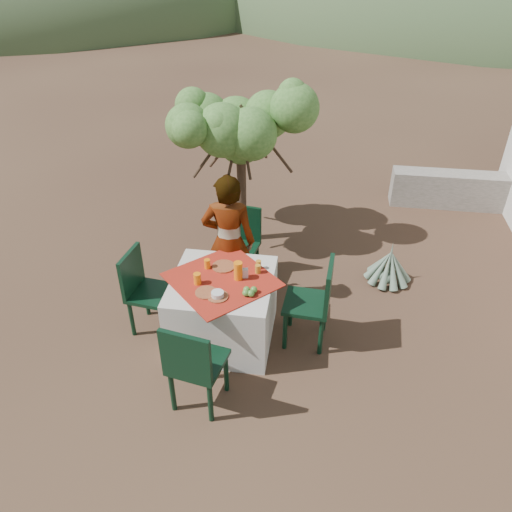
{
  "coord_description": "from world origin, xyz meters",
  "views": [
    {
      "loc": [
        1.23,
        -3.98,
        3.76
      ],
      "look_at": [
        0.59,
        0.35,
        0.8
      ],
      "focal_mm": 35.0,
      "sensor_mm": 36.0,
      "label": 1
    }
  ],
  "objects": [
    {
      "name": "plate_far",
      "position": [
        0.28,
        0.16,
        0.77
      ],
      "size": [
        0.24,
        0.24,
        0.01
      ],
      "primitive_type": "cylinder",
      "color": "brown",
      "rests_on": "table"
    },
    {
      "name": "glass_near",
      "position": [
        0.08,
        -0.16,
        0.82
      ],
      "size": [
        0.07,
        0.07,
        0.12
      ],
      "primitive_type": "cylinder",
      "color": "orange",
      "rests_on": "table"
    },
    {
      "name": "fruit_cluster",
      "position": [
        0.61,
        -0.25,
        0.8
      ],
      "size": [
        0.14,
        0.13,
        0.07
      ],
      "color": "#4C8530",
      "rests_on": "table"
    },
    {
      "name": "chair_far",
      "position": [
        0.3,
        1.06,
        0.52
      ],
      "size": [
        0.5,
        0.5,
        0.94
      ],
      "rotation": [
        0.0,
        0.0,
        -0.16
      ],
      "color": "black",
      "rests_on": "ground"
    },
    {
      "name": "jar_right",
      "position": [
        0.64,
        0.2,
        0.81
      ],
      "size": [
        0.06,
        0.06,
        0.09
      ],
      "primitive_type": "cylinder",
      "color": "orange",
      "rests_on": "table"
    },
    {
      "name": "shrub_tree",
      "position": [
        0.22,
        1.99,
        1.53
      ],
      "size": [
        1.65,
        1.62,
        1.94
      ],
      "color": "#443222",
      "rests_on": "ground"
    },
    {
      "name": "chair_near",
      "position": [
        0.24,
        -1.02,
        0.55
      ],
      "size": [
        0.54,
        0.54,
        0.99
      ],
      "rotation": [
        0.0,
        0.0,
        2.96
      ],
      "color": "black",
      "rests_on": "ground"
    },
    {
      "name": "glass_far",
      "position": [
        0.12,
        0.12,
        0.81
      ],
      "size": [
        0.06,
        0.06,
        0.1
      ],
      "primitive_type": "cylinder",
      "color": "orange",
      "rests_on": "table"
    },
    {
      "name": "agave",
      "position": [
        2.12,
        1.24,
        0.21
      ],
      "size": [
        0.58,
        0.56,
        0.61
      ],
      "rotation": [
        0.0,
        0.0,
        -0.02
      ],
      "color": "slate",
      "rests_on": "ground"
    },
    {
      "name": "table",
      "position": [
        0.3,
        -0.05,
        0.38
      ],
      "size": [
        1.3,
        1.3,
        0.76
      ],
      "color": "beige",
      "rests_on": "ground"
    },
    {
      "name": "jar_left",
      "position": [
        0.64,
        0.11,
        0.81
      ],
      "size": [
        0.06,
        0.06,
        0.09
      ],
      "primitive_type": "cylinder",
      "color": "orange",
      "rests_on": "table"
    },
    {
      "name": "person",
      "position": [
        0.25,
        0.57,
        0.81
      ],
      "size": [
        0.62,
        0.43,
        1.62
      ],
      "primitive_type": "imported",
      "rotation": [
        0.0,
        0.0,
        3.21
      ],
      "color": "#8C6651",
      "rests_on": "ground"
    },
    {
      "name": "stone_wall",
      "position": [
        3.6,
        3.4,
        0.28
      ],
      "size": [
        2.6,
        0.35,
        0.55
      ],
      "primitive_type": "cube",
      "color": "gray",
      "rests_on": "ground"
    },
    {
      "name": "chair_right",
      "position": [
        1.25,
        0.02,
        0.55
      ],
      "size": [
        0.49,
        0.49,
        0.99
      ],
      "rotation": [
        0.0,
        0.0,
        4.64
      ],
      "color": "black",
      "rests_on": "ground"
    },
    {
      "name": "chair_left",
      "position": [
        -0.56,
        -0.01,
        0.53
      ],
      "size": [
        0.49,
        0.49,
        0.95
      ],
      "rotation": [
        0.0,
        0.0,
        1.45
      ],
      "color": "black",
      "rests_on": "ground"
    },
    {
      "name": "white_bowl",
      "position": [
        0.32,
        -0.33,
        0.8
      ],
      "size": [
        0.12,
        0.12,
        0.05
      ],
      "primitive_type": "cylinder",
      "color": "silver",
      "rests_on": "bowl_plate"
    },
    {
      "name": "juice_pitcher",
      "position": [
        0.46,
        -0.02,
        0.86
      ],
      "size": [
        0.09,
        0.09,
        0.2
      ],
      "primitive_type": "cylinder",
      "color": "orange",
      "rests_on": "table"
    },
    {
      "name": "plate_near",
      "position": [
        0.2,
        -0.29,
        0.77
      ],
      "size": [
        0.21,
        0.21,
        0.01
      ],
      "primitive_type": "cylinder",
      "color": "brown",
      "rests_on": "table"
    },
    {
      "name": "napkin_holder",
      "position": [
        0.52,
        0.02,
        0.81
      ],
      "size": [
        0.09,
        0.06,
        0.1
      ],
      "primitive_type": "cube",
      "rotation": [
        0.0,
        0.0,
        0.22
      ],
      "color": "silver",
      "rests_on": "table"
    },
    {
      "name": "bowl_plate",
      "position": [
        0.32,
        -0.33,
        0.77
      ],
      "size": [
        0.21,
        0.21,
        0.01
      ],
      "primitive_type": "cylinder",
      "color": "brown",
      "rests_on": "table"
    },
    {
      "name": "ground",
      "position": [
        0.0,
        0.0,
        0.0
      ],
      "size": [
        160.0,
        160.0,
        0.0
      ],
      "primitive_type": "plane",
      "color": "#362118",
      "rests_on": "ground"
    }
  ]
}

